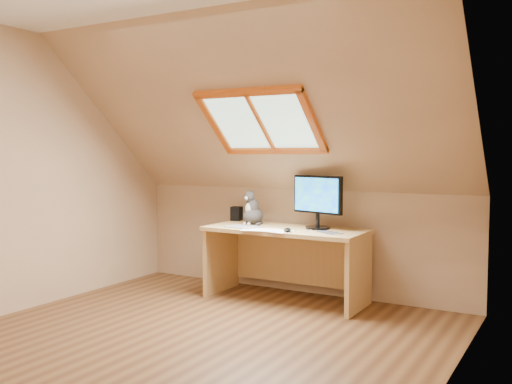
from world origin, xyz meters
The scene contains 10 objects.
ground centered at (0.00, 0.00, 0.00)m, with size 3.50×3.50×0.00m, color brown.
room_shell centered at (0.00, -0.09, 1.43)m, with size 3.52×3.52×2.41m.
desk centered at (0.07, 1.44, 0.46)m, with size 1.47×0.64×0.67m.
monitor centered at (0.34, 1.47, 0.95)m, with size 0.51×0.22×0.48m.
cat centered at (-0.33, 1.46, 0.79)m, with size 0.23×0.26×0.35m.
desk_speaker centered at (-0.62, 1.63, 0.74)m, with size 0.10×0.10×0.14m, color black.
graphics_tablet centered at (-0.29, 1.21, 0.68)m, with size 0.29×0.21×0.01m, color #B2B2B7.
mouse centered at (0.20, 1.15, 0.69)m, with size 0.06×0.11×0.03m, color black.
papers centered at (0.01, 1.12, 0.67)m, with size 0.35×0.30×0.01m.
cables centered at (0.44, 1.26, 0.67)m, with size 0.51×0.26×0.01m.
Camera 1 is at (2.41, -3.23, 1.36)m, focal length 40.00 mm.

